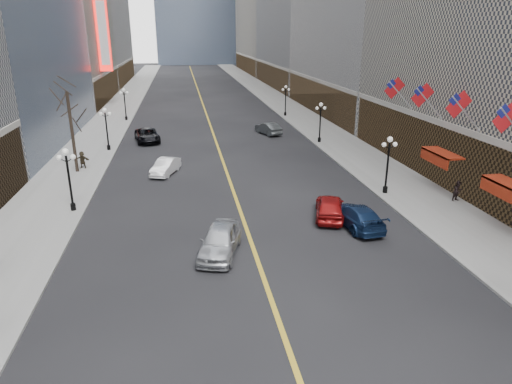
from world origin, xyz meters
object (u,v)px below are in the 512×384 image
object	(u,v)px
streetlamp_east_1	(388,159)
streetlamp_west_2	(106,124)
streetlamp_west_1	(68,173)
car_nb_mid	(165,167)
streetlamp_east_3	(286,97)
streetlamp_east_2	(320,118)
car_sb_near	(357,216)
car_sb_far	(268,128)
streetlamp_west_3	(125,101)
car_nb_near	(220,240)
car_nb_far	(147,135)
car_sb_mid	(330,207)

from	to	relation	value
streetlamp_east_1	streetlamp_west_2	world-z (taller)	same
streetlamp_west_1	car_nb_mid	xyz separation A→B (m)	(6.30, 8.38, -2.20)
streetlamp_east_3	streetlamp_west_1	distance (m)	43.05
streetlamp_east_2	car_sb_near	bearing A→B (deg)	-100.85
streetlamp_east_3	car_sb_far	xyz separation A→B (m)	(-4.97, -12.29, -2.15)
streetlamp_east_3	streetlamp_east_2	bearing A→B (deg)	-90.00
streetlamp_east_2	streetlamp_west_3	size ratio (longest dim) A/B	1.00
car_sb_near	streetlamp_east_2	bearing A→B (deg)	-106.49
streetlamp_west_1	car_nb_near	world-z (taller)	streetlamp_west_1
streetlamp_east_1	car_sb_near	xyz separation A→B (m)	(-4.54, -5.69, -2.16)
streetlamp_west_2	car_sb_near	world-z (taller)	streetlamp_west_2
car_nb_far	car_sb_far	xyz separation A→B (m)	(14.77, 1.85, -0.02)
streetlamp_west_1	streetlamp_west_2	bearing A→B (deg)	90.00
streetlamp_east_2	car_nb_near	xyz separation A→B (m)	(-13.80, -26.19, -2.05)
car_sb_mid	car_nb_mid	bearing A→B (deg)	-30.34
streetlamp_east_1	car_sb_far	bearing A→B (deg)	101.83
streetlamp_west_3	car_nb_far	xyz separation A→B (m)	(3.86, -14.14, -2.13)
streetlamp_east_2	streetlamp_west_2	distance (m)	23.60
streetlamp_west_2	car_sb_far	xyz separation A→B (m)	(18.63, 5.71, -2.15)
streetlamp_west_1	streetlamp_west_2	xyz separation A→B (m)	(0.00, 18.00, 0.00)
car_sb_near	car_sb_mid	world-z (taller)	car_sb_mid
streetlamp_east_1	car_nb_near	size ratio (longest dim) A/B	0.91
streetlamp_west_2	car_nb_mid	size ratio (longest dim) A/B	1.07
streetlamp_west_1	car_sb_near	bearing A→B (deg)	-16.61
car_nb_near	car_nb_far	distance (m)	30.63
streetlamp_east_3	car_nb_far	distance (m)	24.37
car_sb_mid	car_sb_far	distance (m)	27.63
car_sb_near	car_sb_far	distance (m)	29.40
car_nb_far	car_sb_near	bearing A→B (deg)	-71.30
car_sb_mid	streetlamp_west_3	bearing A→B (deg)	-49.34
streetlamp_west_2	car_sb_mid	world-z (taller)	streetlamp_west_2
streetlamp_east_1	streetlamp_east_3	bearing A→B (deg)	90.00
streetlamp_east_3	car_sb_far	world-z (taller)	streetlamp_east_3
streetlamp_east_1	streetlamp_west_1	xyz separation A→B (m)	(-23.60, 0.00, 0.00)
streetlamp_east_1	car_nb_far	size ratio (longest dim) A/B	0.82
streetlamp_west_3	car_nb_mid	size ratio (longest dim) A/B	1.07
car_nb_far	car_sb_mid	world-z (taller)	car_sb_mid
streetlamp_west_3	car_sb_mid	world-z (taller)	streetlamp_west_3
car_nb_near	streetlamp_east_3	bearing A→B (deg)	88.66
streetlamp_east_2	car_nb_far	bearing A→B (deg)	168.95
streetlamp_east_3	car_nb_mid	distance (m)	32.66
streetlamp_west_3	car_nb_near	bearing A→B (deg)	-77.50
streetlamp_east_2	car_sb_near	distance (m)	24.21
car_nb_near	streetlamp_west_2	bearing A→B (deg)	126.51
car_nb_near	car_nb_far	bearing A→B (deg)	117.17
streetlamp_east_1	car_nb_near	world-z (taller)	streetlamp_east_1
car_nb_mid	car_sb_near	world-z (taller)	car_sb_near
streetlamp_east_1	streetlamp_west_3	world-z (taller)	same
streetlamp_east_2	streetlamp_west_1	distance (m)	29.68
streetlamp_east_2	streetlamp_west_2	world-z (taller)	same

